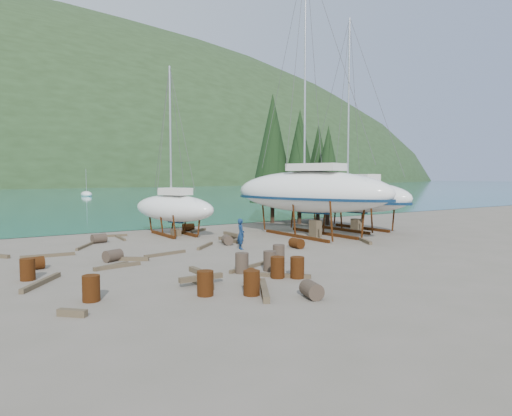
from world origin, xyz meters
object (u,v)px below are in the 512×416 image
worker (241,234)px  large_sailboat_near (310,191)px  large_sailboat_far (352,196)px  small_sailboat_shore (173,208)px

worker → large_sailboat_near: bearing=-56.4°
large_sailboat_near → large_sailboat_far: bearing=-7.3°
worker → small_sailboat_shore: bearing=20.2°
large_sailboat_far → small_sailboat_shore: size_ratio=1.37×
small_sailboat_shore → worker: 8.12m
large_sailboat_far → small_sailboat_shore: (-12.87, 4.70, -0.70)m
large_sailboat_far → small_sailboat_shore: bearing=152.7°
small_sailboat_shore → worker: (0.71, -8.02, -1.08)m
large_sailboat_near → large_sailboat_far: 5.17m
large_sailboat_near → worker: 7.82m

